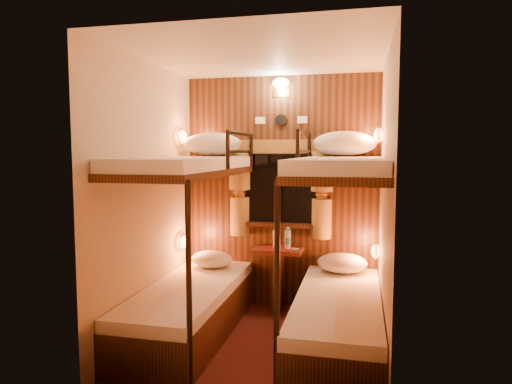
% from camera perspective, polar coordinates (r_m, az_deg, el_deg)
% --- Properties ---
extents(floor, '(2.10, 2.10, 0.00)m').
position_cam_1_polar(floor, '(4.07, 0.42, -18.51)').
color(floor, '#3D1510').
rests_on(floor, ground).
extents(ceiling, '(2.10, 2.10, 0.00)m').
position_cam_1_polar(ceiling, '(3.81, 0.45, 16.74)').
color(ceiling, silver).
rests_on(ceiling, wall_back).
extents(wall_back, '(2.40, 0.00, 2.40)m').
position_cam_1_polar(wall_back, '(4.78, 3.18, -0.07)').
color(wall_back, '#C6B293').
rests_on(wall_back, floor).
extents(wall_front, '(2.40, 0.00, 2.40)m').
position_cam_1_polar(wall_front, '(2.75, -4.35, -4.00)').
color(wall_front, '#C6B293').
rests_on(wall_front, floor).
extents(wall_left, '(0.00, 2.40, 2.40)m').
position_cam_1_polar(wall_left, '(4.09, -13.37, -1.10)').
color(wall_left, '#C6B293').
rests_on(wall_left, floor).
extents(wall_right, '(0.00, 2.40, 2.40)m').
position_cam_1_polar(wall_right, '(3.67, 15.86, -1.86)').
color(wall_right, '#C6B293').
rests_on(wall_right, floor).
extents(back_panel, '(2.00, 0.03, 2.40)m').
position_cam_1_polar(back_panel, '(4.77, 3.15, -0.08)').
color(back_panel, black).
rests_on(back_panel, floor).
extents(bunk_left, '(0.72, 1.90, 1.82)m').
position_cam_1_polar(bunk_left, '(4.13, -8.30, -10.01)').
color(bunk_left, black).
rests_on(bunk_left, floor).
extents(bunk_right, '(0.72, 1.90, 1.82)m').
position_cam_1_polar(bunk_right, '(3.87, 10.25, -11.10)').
color(bunk_right, black).
rests_on(bunk_right, floor).
extents(window, '(1.00, 0.12, 0.79)m').
position_cam_1_polar(window, '(4.74, 3.08, -0.35)').
color(window, black).
rests_on(window, back_panel).
extents(curtains, '(1.10, 0.22, 1.00)m').
position_cam_1_polar(curtains, '(4.70, 3.02, 0.62)').
color(curtains, olive).
rests_on(curtains, back_panel).
extents(back_fixtures, '(0.54, 0.09, 0.48)m').
position_cam_1_polar(back_fixtures, '(4.75, 3.14, 12.54)').
color(back_fixtures, black).
rests_on(back_fixtures, back_panel).
extents(reading_lamps, '(2.00, 0.20, 1.25)m').
position_cam_1_polar(reading_lamps, '(4.43, 2.41, 0.04)').
color(reading_lamps, orange).
rests_on(reading_lamps, wall_left).
extents(table, '(0.50, 0.34, 0.66)m').
position_cam_1_polar(table, '(4.72, 2.71, -9.81)').
color(table, '#602015').
rests_on(table, floor).
extents(bottle_left, '(0.06, 0.06, 0.21)m').
position_cam_1_polar(bottle_left, '(4.68, 2.49, -5.86)').
color(bottle_left, '#99BFE5').
rests_on(bottle_left, table).
extents(bottle_right, '(0.06, 0.06, 0.22)m').
position_cam_1_polar(bottle_right, '(4.62, 3.99, -5.95)').
color(bottle_right, '#99BFE5').
rests_on(bottle_right, table).
extents(sachet_a, '(0.10, 0.08, 0.01)m').
position_cam_1_polar(sachet_a, '(4.64, 4.73, -7.08)').
color(sachet_a, silver).
rests_on(sachet_a, table).
extents(sachet_b, '(0.07, 0.05, 0.00)m').
position_cam_1_polar(sachet_b, '(4.64, 3.86, -7.07)').
color(sachet_b, silver).
rests_on(sachet_b, table).
extents(pillow_lower_left, '(0.43, 0.30, 0.17)m').
position_cam_1_polar(pillow_lower_left, '(4.70, -5.55, -8.35)').
color(pillow_lower_left, silver).
rests_on(pillow_lower_left, bunk_left).
extents(pillow_lower_right, '(0.48, 0.34, 0.19)m').
position_cam_1_polar(pillow_lower_right, '(4.55, 10.72, -8.71)').
color(pillow_lower_right, silver).
rests_on(pillow_lower_right, bunk_right).
extents(pillow_upper_left, '(0.59, 0.42, 0.23)m').
position_cam_1_polar(pillow_upper_left, '(4.63, -5.44, 5.99)').
color(pillow_upper_left, silver).
rests_on(pillow_upper_left, bunk_left).
extents(pillow_upper_right, '(0.60, 0.43, 0.24)m').
position_cam_1_polar(pillow_upper_right, '(4.47, 11.00, 5.98)').
color(pillow_upper_right, silver).
rests_on(pillow_upper_right, bunk_right).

